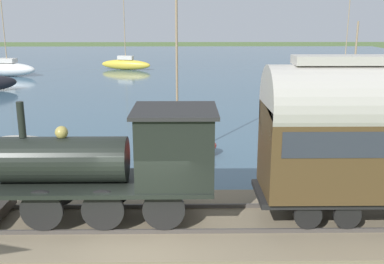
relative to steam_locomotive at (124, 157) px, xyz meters
name	(u,v)px	position (x,y,z in m)	size (l,w,h in m)	color
ground_plane	(143,254)	(-1.34, -0.59, -2.29)	(200.00, 200.00, 0.00)	#516B38
harbor_water	(177,68)	(42.62, -0.59, -2.29)	(80.00, 80.00, 0.01)	#426075
rail_embankment	(147,225)	(0.00, -0.59, -2.11)	(4.64, 56.00, 0.48)	#84755B
steam_locomotive	(124,157)	(0.00, 0.00, 0.00)	(2.28, 6.57, 3.40)	black
sailboat_white	(8,69)	(35.44, 16.99, -1.52)	(2.88, 6.36, 9.10)	white
sailboat_red	(178,148)	(6.83, -1.36, -1.79)	(3.12, 4.16, 8.23)	#B72D23
sailboat_brown	(350,117)	(11.89, -10.74, -1.56)	(2.06, 4.24, 5.86)	brown
sailboat_yellow	(126,64)	(41.05, 5.34, -1.61)	(2.79, 6.17, 7.99)	gold
sailboat_green	(344,66)	(37.41, -19.22, -1.51)	(2.10, 4.05, 8.39)	#236B42
rowboat_mid_harbor	(24,141)	(9.10, 6.16, -2.05)	(1.43, 3.10, 0.47)	#B7B2A3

